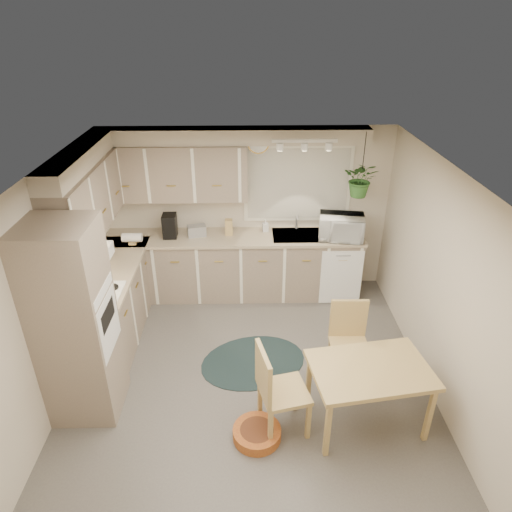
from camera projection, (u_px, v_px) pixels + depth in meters
The scene contains 35 objects.
floor at pixel (249, 377), 5.24m from camera, with size 4.20×4.20×0.00m, color #605B54.
ceiling at pixel (248, 175), 4.12m from camera, with size 4.20×4.20×0.00m, color silver.
wall_back at pixel (248, 210), 6.53m from camera, with size 4.00×0.04×2.40m, color beige.
wall_front at pixel (251, 468), 2.82m from camera, with size 4.00×0.04×2.40m, color beige.
wall_left at pixel (53, 290), 4.64m from camera, with size 0.04×4.20×2.40m, color beige.
wall_right at pixel (442, 286), 4.72m from camera, with size 0.04×4.20×2.40m, color beige.
base_cab_left at pixel (115, 303), 5.77m from camera, with size 0.60×1.85×0.90m, color gray.
base_cab_back at pixel (234, 266), 6.62m from camera, with size 3.60×0.60×0.90m, color gray.
counter_left at pixel (110, 271), 5.55m from camera, with size 0.64×1.89×0.04m, color tan.
counter_back at pixel (234, 237), 6.39m from camera, with size 3.64×0.64×0.04m, color tan.
oven_stack at pixel (75, 324), 4.39m from camera, with size 0.65×0.65×2.10m, color gray.
wall_oven_face at pixel (109, 324), 4.39m from camera, with size 0.02×0.56×0.58m, color white.
upper_cab_left at pixel (89, 198), 5.23m from camera, with size 0.35×2.00×0.75m, color gray.
upper_cab_back at pixel (172, 172), 6.07m from camera, with size 2.00×0.35×0.75m, color gray.
soffit_left at pixel (79, 157), 5.01m from camera, with size 0.30×2.00×0.20m, color beige.
soffit_back at pixel (231, 136), 5.88m from camera, with size 3.60×0.30×0.20m, color beige.
cooktop at pixel (97, 295), 5.03m from camera, with size 0.52×0.58×0.02m, color white.
range_hood at pixel (88, 259), 4.82m from camera, with size 0.40×0.60×0.14m, color white.
window_blinds at pixel (298, 184), 6.33m from camera, with size 1.40×0.02×1.00m, color beige.
window_frame at pixel (298, 184), 6.34m from camera, with size 1.50×0.02×1.10m, color white.
sink at pixel (298, 238), 6.42m from camera, with size 0.70×0.48×0.10m, color #A5A8AD.
dishwasher_front at pixel (341, 278), 6.38m from camera, with size 0.58×0.01×0.83m, color white.
track_light_bar at pixel (305, 141), 5.53m from camera, with size 0.80×0.04×0.04m, color white.
wall_clock at pixel (258, 143), 6.05m from camera, with size 0.30×0.30×0.03m, color gold.
dining_table at pixel (367, 395), 4.51m from camera, with size 1.13×0.75×0.71m, color tan.
chair_left at pixel (284, 390), 4.38m from camera, with size 0.46×0.46×0.99m, color tan.
chair_back at pixel (350, 345), 5.02m from camera, with size 0.43×0.43×0.93m, color tan.
braided_rug at pixel (253, 362), 5.46m from camera, with size 1.26×0.94×0.01m, color black.
pet_bed at pixel (257, 433), 4.47m from camera, with size 0.48×0.48×0.11m, color #B96C25.
microwave at pixel (341, 225), 6.23m from camera, with size 0.60×0.33×0.41m, color white.
soap_bottle at pixel (265, 228), 6.51m from camera, with size 0.08×0.18×0.08m, color white.
hanging_plant at pixel (361, 183), 5.96m from camera, with size 0.43×0.48×0.37m, color #2F6026.
coffee_maker at pixel (170, 226), 6.29m from camera, with size 0.18×0.23×0.33m, color black.
toaster at pixel (197, 231), 6.36m from camera, with size 0.25×0.14×0.15m, color #A5A8AD.
knife_block at pixel (229, 227), 6.38m from camera, with size 0.10×0.10×0.22m, color tan.
Camera 1 is at (-0.01, -3.98, 3.69)m, focal length 32.00 mm.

